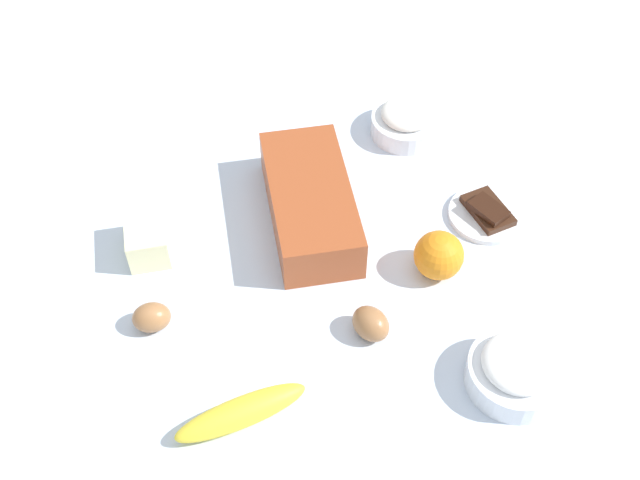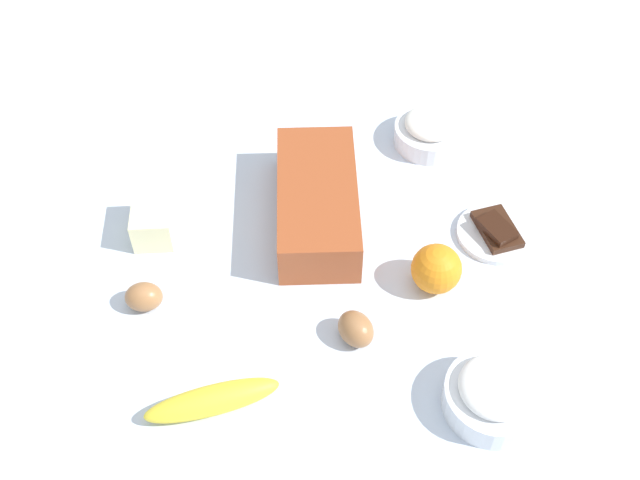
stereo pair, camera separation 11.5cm
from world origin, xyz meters
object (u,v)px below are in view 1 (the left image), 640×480
at_px(egg_beside_bowl, 152,317).
at_px(sugar_bowl, 516,370).
at_px(orange_fruit, 439,255).
at_px(butter_block, 147,239).
at_px(chocolate_plate, 487,213).
at_px(flour_bowl, 406,121).
at_px(loaf_pan, 309,202).
at_px(egg_near_butter, 371,324).
at_px(banana, 241,412).

bearing_deg(egg_beside_bowl, sugar_bowl, 68.37).
relative_size(orange_fruit, butter_block, 0.88).
height_order(butter_block, chocolate_plate, butter_block).
distance_m(flour_bowl, chocolate_plate, 0.25).
distance_m(loaf_pan, egg_near_butter, 0.25).
height_order(orange_fruit, chocolate_plate, orange_fruit).
relative_size(sugar_bowl, butter_block, 1.52).
relative_size(flour_bowl, egg_near_butter, 2.10).
xyz_separation_m(loaf_pan, egg_beside_bowl, (0.17, -0.27, -0.02)).
height_order(butter_block, egg_beside_bowl, butter_block).
relative_size(butter_block, egg_near_butter, 1.46).
bearing_deg(sugar_bowl, egg_beside_bowl, -111.63).
xyz_separation_m(loaf_pan, sugar_bowl, (0.36, 0.23, -0.01)).
distance_m(egg_near_butter, egg_beside_bowl, 0.33).
xyz_separation_m(flour_bowl, orange_fruit, (0.33, -0.04, 0.01)).
distance_m(egg_near_butter, chocolate_plate, 0.31).
xyz_separation_m(banana, chocolate_plate, (-0.29, 0.46, -0.01)).
xyz_separation_m(sugar_bowl, egg_near_butter, (-0.12, -0.18, -0.01)).
height_order(loaf_pan, butter_block, loaf_pan).
bearing_deg(egg_beside_bowl, flour_bowl, 125.23).
height_order(sugar_bowl, egg_near_butter, sugar_bowl).
bearing_deg(egg_beside_bowl, loaf_pan, 121.47).
bearing_deg(banana, egg_beside_bowl, -148.45).
distance_m(egg_beside_bowl, chocolate_plate, 0.58).
xyz_separation_m(flour_bowl, chocolate_plate, (0.23, 0.08, -0.02)).
distance_m(butter_block, egg_near_butter, 0.39).
bearing_deg(flour_bowl, sugar_bowl, 1.05).
bearing_deg(sugar_bowl, chocolate_plate, 167.37).
xyz_separation_m(orange_fruit, chocolate_plate, (-0.09, 0.12, -0.03)).
relative_size(loaf_pan, sugar_bowl, 2.06).
height_order(orange_fruit, egg_near_butter, orange_fruit).
distance_m(loaf_pan, banana, 0.38).
relative_size(orange_fruit, egg_beside_bowl, 1.37).
bearing_deg(egg_beside_bowl, chocolate_plate, 101.17).
bearing_deg(orange_fruit, sugar_bowl, 12.60).
bearing_deg(butter_block, loaf_pan, 93.74).
relative_size(egg_beside_bowl, chocolate_plate, 0.44).
distance_m(loaf_pan, sugar_bowl, 0.43).
bearing_deg(butter_block, banana, 18.10).
bearing_deg(orange_fruit, loaf_pan, -129.90).
xyz_separation_m(sugar_bowl, butter_block, (-0.35, -0.49, -0.00)).
bearing_deg(butter_block, egg_near_butter, 54.46).
distance_m(sugar_bowl, egg_beside_bowl, 0.53).
xyz_separation_m(sugar_bowl, chocolate_plate, (-0.31, 0.07, -0.02)).
bearing_deg(egg_near_butter, butter_block, -125.54).
bearing_deg(egg_beside_bowl, banana, 31.55).
height_order(egg_beside_bowl, chocolate_plate, egg_beside_bowl).
bearing_deg(banana, butter_block, -161.90).
height_order(sugar_bowl, butter_block, sugar_bowl).
bearing_deg(orange_fruit, egg_near_butter, -54.53).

